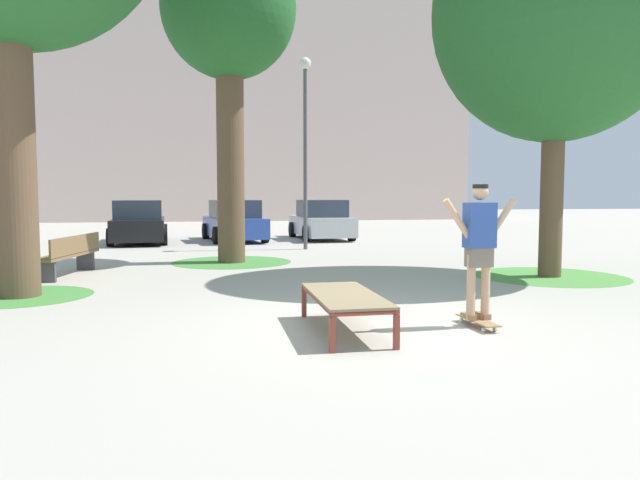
{
  "coord_description": "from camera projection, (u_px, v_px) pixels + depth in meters",
  "views": [
    {
      "loc": [
        -2.11,
        -7.0,
        1.63
      ],
      "look_at": [
        -0.44,
        1.21,
        1.0
      ],
      "focal_mm": 32.49,
      "sensor_mm": 36.0,
      "label": 1
    }
  ],
  "objects": [
    {
      "name": "car_silver",
      "position": [
        321.0,
        221.0,
        22.19
      ],
      "size": [
        2.05,
        4.27,
        1.5
      ],
      "color": "#B7BABF",
      "rests_on": "ground"
    },
    {
      "name": "grass_patch_near_right",
      "position": [
        549.0,
        276.0,
        11.82
      ],
      "size": [
        3.06,
        3.06,
        0.01
      ],
      "primitive_type": "cylinder",
      "color": "#519342",
      "rests_on": "ground"
    },
    {
      "name": "grass_patch_near_left",
      "position": [
        21.0,
        296.0,
        9.46
      ],
      "size": [
        2.25,
        2.25,
        0.01
      ],
      "primitive_type": "cylinder",
      "color": "#47893D",
      "rests_on": "ground"
    },
    {
      "name": "skateboard",
      "position": [
        478.0,
        321.0,
        7.25
      ],
      "size": [
        0.24,
        0.81,
        0.09
      ],
      "color": "#9E754C",
      "rests_on": "ground"
    },
    {
      "name": "ground_plane",
      "position": [
        373.0,
        324.0,
        7.38
      ],
      "size": [
        120.0,
        120.0,
        0.0
      ],
      "primitive_type": "plane",
      "color": "#B2AA9E"
    },
    {
      "name": "tree_mid_back",
      "position": [
        229.0,
        16.0,
        13.95
      ],
      "size": [
        3.26,
        3.26,
        7.89
      ],
      "color": "brown",
      "rests_on": "ground"
    },
    {
      "name": "car_blue",
      "position": [
        234.0,
        222.0,
        21.29
      ],
      "size": [
        2.33,
        4.39,
        1.5
      ],
      "color": "#28479E",
      "rests_on": "ground"
    },
    {
      "name": "skate_box",
      "position": [
        345.0,
        298.0,
        6.98
      ],
      "size": [
        0.78,
        1.91,
        0.46
      ],
      "color": "brown",
      "rests_on": "ground"
    },
    {
      "name": "grass_patch_mid_back",
      "position": [
        232.0,
        262.0,
        14.39
      ],
      "size": [
        2.96,
        2.96,
        0.01
      ],
      "primitive_type": "cylinder",
      "color": "#47893D",
      "rests_on": "ground"
    },
    {
      "name": "tree_near_right",
      "position": [
        557.0,
        12.0,
        11.42
      ],
      "size": [
        4.9,
        4.9,
        7.86
      ],
      "color": "brown",
      "rests_on": "ground"
    },
    {
      "name": "building_facade",
      "position": [
        253.0,
        105.0,
        39.73
      ],
      "size": [
        30.14,
        4.0,
        15.81
      ],
      "primitive_type": "cube",
      "color": "beige",
      "rests_on": "ground"
    },
    {
      "name": "light_post",
      "position": [
        305.0,
        124.0,
        17.63
      ],
      "size": [
        0.36,
        0.36,
        5.83
      ],
      "color": "#4C4C51",
      "rests_on": "ground"
    },
    {
      "name": "park_bench",
      "position": [
        70.0,
        254.0,
        11.9
      ],
      "size": [
        0.88,
        2.44,
        0.83
      ],
      "color": "brown",
      "rests_on": "ground"
    },
    {
      "name": "skater",
      "position": [
        479.0,
        242.0,
        7.18
      ],
      "size": [
        1.0,
        0.29,
        1.69
      ],
      "color": "tan",
      "rests_on": "skateboard"
    },
    {
      "name": "car_black",
      "position": [
        139.0,
        223.0,
        20.28
      ],
      "size": [
        2.1,
        4.29,
        1.5
      ],
      "color": "black",
      "rests_on": "ground"
    }
  ]
}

